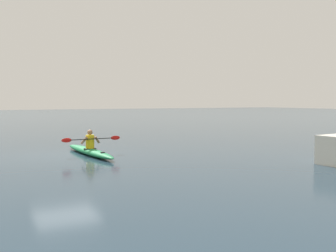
% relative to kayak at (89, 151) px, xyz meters
% --- Properties ---
extents(ground_plane, '(160.00, 160.00, 0.00)m').
position_rel_kayak_xyz_m(ground_plane, '(0.89, -0.24, -0.13)').
color(ground_plane, '#233847').
extents(kayak, '(0.85, 4.92, 0.26)m').
position_rel_kayak_xyz_m(kayak, '(0.00, 0.00, 0.00)').
color(kayak, '#19723F').
rests_on(kayak, ground).
extents(kayaker, '(2.41, 0.46, 0.75)m').
position_rel_kayak_xyz_m(kayaker, '(-0.01, 0.13, 0.46)').
color(kayaker, yellow).
rests_on(kayaker, kayak).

